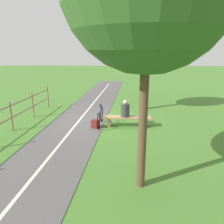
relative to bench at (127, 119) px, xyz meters
The scene contains 8 objects.
ground_plane 1.28m from the bench, 36.31° to the right, with size 80.00×80.00×0.00m, color #477A2D.
paved_path 4.12m from the bench, 52.72° to the left, with size 2.47×36.00×0.02m, color #565454.
path_centre_line 4.12m from the bench, 52.72° to the left, with size 0.10×32.00×0.00m, color silver.
bench is the anchor object (origin of this frame).
person_seated 0.44m from the bench, ahead, with size 0.38×0.38×0.73m.
bicycle 1.19m from the bench, ahead, with size 0.11×1.75×0.89m.
backpack 1.39m from the bench, 11.50° to the left, with size 0.36×0.36×0.36m.
tree_near_bench 4.41m from the bench, 110.39° to the right, with size 2.40×2.40×4.55m.
Camera 1 is at (-0.70, 9.73, 3.17)m, focal length 34.74 mm.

